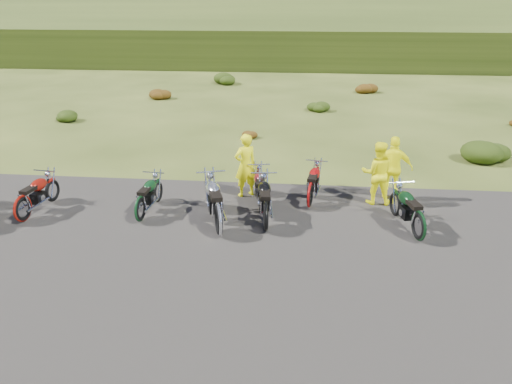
# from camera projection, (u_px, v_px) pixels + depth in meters

# --- Properties ---
(ground) EXTENTS (300.00, 300.00, 0.00)m
(ground) POSITION_uv_depth(u_px,v_px,m) (220.00, 243.00, 11.78)
(ground) COLOR #2F3D14
(ground) RESTS_ON ground
(gravel_pad) EXTENTS (20.00, 12.00, 0.04)m
(gravel_pad) POSITION_uv_depth(u_px,v_px,m) (203.00, 289.00, 9.93)
(gravel_pad) COLOR black
(gravel_pad) RESTS_ON ground
(hill_slope) EXTENTS (300.00, 45.97, 9.37)m
(hill_slope) POSITION_uv_depth(u_px,v_px,m) (291.00, 44.00, 58.00)
(hill_slope) COLOR #303F15
(hill_slope) RESTS_ON ground
(hill_plateau) EXTENTS (300.00, 90.00, 9.17)m
(hill_plateau) POSITION_uv_depth(u_px,v_px,m) (300.00, 19.00, 113.46)
(hill_plateau) COLOR #303F15
(hill_plateau) RESTS_ON ground
(shrub_1) EXTENTS (1.03, 1.03, 0.61)m
(shrub_1) POSITION_uv_depth(u_px,v_px,m) (65.00, 114.00, 22.95)
(shrub_1) COLOR #22370D
(shrub_1) RESTS_ON ground
(shrub_2) EXTENTS (1.30, 1.30, 0.77)m
(shrub_2) POSITION_uv_depth(u_px,v_px,m) (159.00, 93.00, 27.55)
(shrub_2) COLOR #62270C
(shrub_2) RESTS_ON ground
(shrub_3) EXTENTS (1.56, 1.56, 0.92)m
(shrub_3) POSITION_uv_depth(u_px,v_px,m) (226.00, 77.00, 32.15)
(shrub_3) COLOR #22370D
(shrub_3) RESTS_ON ground
(shrub_4) EXTENTS (0.77, 0.77, 0.45)m
(shrub_4) POSITION_uv_depth(u_px,v_px,m) (248.00, 133.00, 20.23)
(shrub_4) COLOR #62270C
(shrub_4) RESTS_ON ground
(shrub_5) EXTENTS (1.03, 1.03, 0.61)m
(shrub_5) POSITION_uv_depth(u_px,v_px,m) (318.00, 105.00, 24.84)
(shrub_5) COLOR #22370D
(shrub_5) RESTS_ON ground
(shrub_6) EXTENTS (1.30, 1.30, 0.77)m
(shrub_6) POSITION_uv_depth(u_px,v_px,m) (366.00, 86.00, 29.44)
(shrub_6) COLOR #62270C
(shrub_6) RESTS_ON ground
(shrub_7) EXTENTS (1.56, 1.56, 0.92)m
(shrub_7) POSITION_uv_depth(u_px,v_px,m) (488.00, 148.00, 17.41)
(shrub_7) COLOR #22370D
(shrub_7) RESTS_ON ground
(motorcycle_1) EXTENTS (0.86, 2.03, 1.03)m
(motorcycle_1) POSITION_uv_depth(u_px,v_px,m) (25.00, 222.00, 12.85)
(motorcycle_1) COLOR maroon
(motorcycle_1) RESTS_ON ground
(motorcycle_2) EXTENTS (0.77, 1.93, 0.99)m
(motorcycle_2) POSITION_uv_depth(u_px,v_px,m) (142.00, 222.00, 12.86)
(motorcycle_2) COLOR black
(motorcycle_2) RESTS_ON ground
(motorcycle_3) EXTENTS (1.44, 2.45, 1.22)m
(motorcycle_3) POSITION_uv_depth(u_px,v_px,m) (219.00, 236.00, 12.11)
(motorcycle_3) COLOR silver
(motorcycle_3) RESTS_ON ground
(motorcycle_4) EXTENTS (0.95, 2.03, 1.02)m
(motorcycle_4) POSITION_uv_depth(u_px,v_px,m) (261.00, 213.00, 13.35)
(motorcycle_4) COLOR #540E17
(motorcycle_4) RESTS_ON ground
(motorcycle_5) EXTENTS (0.98, 2.22, 1.12)m
(motorcycle_5) POSITION_uv_depth(u_px,v_px,m) (266.00, 231.00, 12.35)
(motorcycle_5) COLOR black
(motorcycle_5) RESTS_ON ground
(motorcycle_6) EXTENTS (0.95, 2.03, 1.02)m
(motorcycle_6) POSITION_uv_depth(u_px,v_px,m) (309.00, 208.00, 13.70)
(motorcycle_6) COLOR #950A0B
(motorcycle_6) RESTS_ON ground
(motorcycle_7) EXTENTS (1.15, 2.15, 1.07)m
(motorcycle_7) POSITION_uv_depth(u_px,v_px,m) (417.00, 241.00, 11.87)
(motorcycle_7) COLOR black
(motorcycle_7) RESTS_ON ground
(person_middle) EXTENTS (0.80, 0.74, 1.83)m
(person_middle) POSITION_uv_depth(u_px,v_px,m) (245.00, 166.00, 14.14)
(person_middle) COLOR #F7F50D
(person_middle) RESTS_ON ground
(person_right_a) EXTENTS (0.87, 0.69, 1.76)m
(person_right_a) POSITION_uv_depth(u_px,v_px,m) (377.00, 174.00, 13.65)
(person_right_a) COLOR #F7F50D
(person_right_a) RESTS_ON ground
(person_right_b) EXTENTS (1.09, 0.51, 1.82)m
(person_right_b) POSITION_uv_depth(u_px,v_px,m) (393.00, 169.00, 13.94)
(person_right_b) COLOR #F7F50D
(person_right_b) RESTS_ON ground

